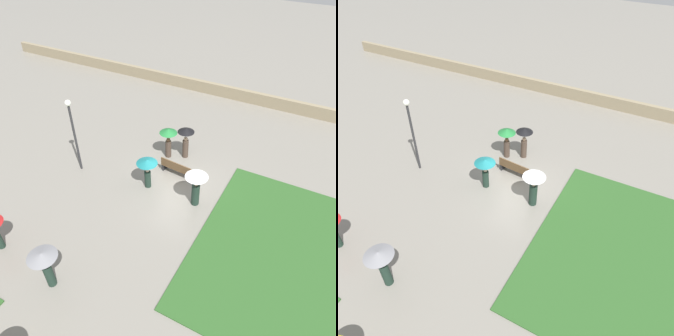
% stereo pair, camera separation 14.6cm
% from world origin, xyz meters
% --- Properties ---
extents(ground_plane, '(90.00, 90.00, 0.00)m').
position_xyz_m(ground_plane, '(0.00, 0.00, 0.00)').
color(ground_plane, gray).
extents(lawn_patch_near, '(9.20, 9.25, 0.06)m').
position_xyz_m(lawn_patch_near, '(-7.05, 1.84, 0.03)').
color(lawn_patch_near, '#2D5B26').
rests_on(lawn_patch_near, ground_plane).
extents(parapet_wall, '(45.00, 0.35, 0.89)m').
position_xyz_m(parapet_wall, '(0.00, -10.70, 0.45)').
color(parapet_wall, gray).
rests_on(parapet_wall, ground_plane).
extents(park_bench, '(1.90, 0.59, 0.90)m').
position_xyz_m(park_bench, '(0.30, -0.72, 0.47)').
color(park_bench, brown).
rests_on(park_bench, ground_plane).
extents(lamp_post, '(0.32, 0.32, 4.21)m').
position_xyz_m(lamp_post, '(5.25, 1.27, 2.72)').
color(lamp_post, '#2D2D30').
rests_on(lamp_post, ground_plane).
extents(crowd_person_green, '(1.00, 1.00, 1.86)m').
position_xyz_m(crowd_person_green, '(1.51, -2.01, 1.33)').
color(crowd_person_green, '#47382D').
rests_on(crowd_person_green, ground_plane).
extents(crowd_person_black, '(0.94, 0.94, 1.94)m').
position_xyz_m(crowd_person_black, '(0.63, -2.45, 1.33)').
color(crowd_person_black, '#47382D').
rests_on(crowd_person_black, ground_plane).
extents(crowd_person_teal, '(1.08, 1.08, 1.71)m').
position_xyz_m(crowd_person_teal, '(1.21, 0.78, 1.25)').
color(crowd_person_teal, '#1E3328').
rests_on(crowd_person_teal, ground_plane).
extents(crowd_person_white, '(1.10, 1.10, 1.92)m').
position_xyz_m(crowd_person_white, '(-1.47, 0.78, 1.29)').
color(crowd_person_white, '#1E3328').
rests_on(crowd_person_white, ground_plane).
extents(lone_walker_near_lawn, '(1.11, 1.11, 1.90)m').
position_xyz_m(lone_walker_near_lawn, '(1.60, 7.40, 1.36)').
color(lone_walker_near_lawn, '#1E3328').
rests_on(lone_walker_near_lawn, ground_plane).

